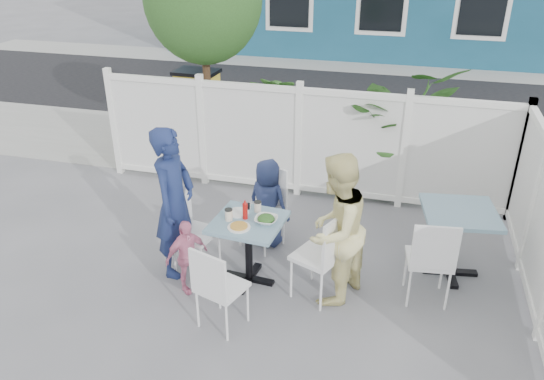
% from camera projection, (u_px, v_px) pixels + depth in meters
% --- Properties ---
extents(ground, '(80.00, 80.00, 0.00)m').
position_uv_depth(ground, '(240.00, 288.00, 5.78)').
color(ground, slate).
extents(near_sidewalk, '(24.00, 2.60, 0.01)m').
position_uv_depth(near_sidewalk, '(310.00, 157.00, 9.06)').
color(near_sidewalk, gray).
rests_on(near_sidewalk, ground).
extents(street, '(24.00, 5.00, 0.01)m').
position_uv_depth(street, '(341.00, 97.00, 12.25)').
color(street, black).
rests_on(street, ground).
extents(far_sidewalk, '(24.00, 1.60, 0.01)m').
position_uv_depth(far_sidewalk, '(358.00, 66.00, 14.93)').
color(far_sidewalk, gray).
rests_on(far_sidewalk, ground).
extents(fence_back, '(5.86, 0.08, 1.60)m').
position_uv_depth(fence_back, '(298.00, 144.00, 7.48)').
color(fence_back, white).
rests_on(fence_back, ground).
extents(utility_cabinet, '(0.70, 0.51, 1.26)m').
position_uv_depth(utility_cabinet, '(199.00, 109.00, 9.44)').
color(utility_cabinet, gold).
rests_on(utility_cabinet, ground).
extents(potted_shrub_a, '(0.93, 0.93, 1.57)m').
position_uv_depth(potted_shrub_a, '(279.00, 125.00, 8.19)').
color(potted_shrub_a, '#284B1C').
rests_on(potted_shrub_a, ground).
extents(potted_shrub_b, '(2.24, 2.17, 1.89)m').
position_uv_depth(potted_shrub_b, '(393.00, 127.00, 7.63)').
color(potted_shrub_b, '#284B1C').
rests_on(potted_shrub_b, ground).
extents(main_table, '(0.78, 0.78, 0.76)m').
position_uv_depth(main_table, '(248.00, 234.00, 5.66)').
color(main_table, teal).
rests_on(main_table, ground).
extents(spare_table, '(0.88, 0.88, 0.81)m').
position_uv_depth(spare_table, '(458.00, 225.00, 5.75)').
color(spare_table, teal).
rests_on(spare_table, ground).
extents(chair_left, '(0.50, 0.51, 0.97)m').
position_uv_depth(chair_left, '(189.00, 225.00, 5.88)').
color(chair_left, white).
rests_on(chair_left, ground).
extents(chair_right, '(0.59, 0.60, 1.01)m').
position_uv_depth(chair_right, '(325.00, 251.00, 5.38)').
color(chair_right, white).
rests_on(chair_right, ground).
extents(chair_back, '(0.59, 0.58, 0.99)m').
position_uv_depth(chair_back, '(266.00, 201.00, 6.37)').
color(chair_back, white).
rests_on(chair_back, ground).
extents(chair_near, '(0.52, 0.51, 0.92)m').
position_uv_depth(chair_near, '(216.00, 284.00, 4.97)').
color(chair_near, white).
rests_on(chair_near, ground).
extents(chair_spare, '(0.50, 0.49, 0.99)m').
position_uv_depth(chair_spare, '(431.00, 256.00, 5.31)').
color(chair_spare, white).
rests_on(chair_spare, ground).
extents(man, '(0.43, 0.64, 1.72)m').
position_uv_depth(man, '(174.00, 202.00, 5.74)').
color(man, navy).
rests_on(man, ground).
extents(woman, '(0.86, 0.96, 1.62)m').
position_uv_depth(woman, '(335.00, 230.00, 5.31)').
color(woman, yellow).
rests_on(woman, ground).
extents(boy, '(0.63, 0.51, 1.11)m').
position_uv_depth(boy, '(268.00, 203.00, 6.38)').
color(boy, navy).
rests_on(boy, ground).
extents(toddler, '(0.46, 0.52, 0.84)m').
position_uv_depth(toddler, '(187.00, 256.00, 5.58)').
color(toddler, pink).
rests_on(toddler, ground).
extents(plate_main, '(0.24, 0.24, 0.01)m').
position_uv_depth(plate_main, '(239.00, 227.00, 5.44)').
color(plate_main, white).
rests_on(plate_main, main_table).
extents(plate_side, '(0.23, 0.23, 0.02)m').
position_uv_depth(plate_side, '(238.00, 213.00, 5.72)').
color(plate_side, white).
rests_on(plate_side, main_table).
extents(salad_bowl, '(0.24, 0.24, 0.06)m').
position_uv_depth(salad_bowl, '(266.00, 220.00, 5.53)').
color(salad_bowl, white).
rests_on(salad_bowl, main_table).
extents(coffee_cup_a, '(0.08, 0.08, 0.12)m').
position_uv_depth(coffee_cup_a, '(229.00, 215.00, 5.56)').
color(coffee_cup_a, beige).
rests_on(coffee_cup_a, main_table).
extents(coffee_cup_b, '(0.07, 0.07, 0.11)m').
position_uv_depth(coffee_cup_b, '(258.00, 207.00, 5.73)').
color(coffee_cup_b, beige).
rests_on(coffee_cup_b, main_table).
extents(ketchup_bottle, '(0.06, 0.06, 0.18)m').
position_uv_depth(ketchup_bottle, '(245.00, 211.00, 5.58)').
color(ketchup_bottle, '#AA100E').
rests_on(ketchup_bottle, main_table).
extents(salt_shaker, '(0.03, 0.03, 0.07)m').
position_uv_depth(salt_shaker, '(250.00, 206.00, 5.80)').
color(salt_shaker, white).
rests_on(salt_shaker, main_table).
extents(pepper_shaker, '(0.03, 0.03, 0.07)m').
position_uv_depth(pepper_shaker, '(249.00, 206.00, 5.79)').
color(pepper_shaker, black).
rests_on(pepper_shaker, main_table).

